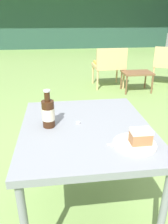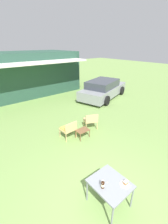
% 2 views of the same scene
% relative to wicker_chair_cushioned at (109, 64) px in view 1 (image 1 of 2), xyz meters
% --- Properties ---
extents(ground_plane, '(60.00, 60.00, 0.00)m').
position_rel_wicker_chair_cushioned_xyz_m(ground_plane, '(-0.86, -2.99, -0.46)').
color(ground_plane, '#7A9E51').
extents(cabin_building, '(10.28, 5.40, 3.07)m').
position_rel_wicker_chair_cushioned_xyz_m(cabin_building, '(-0.25, 7.63, 1.08)').
color(cabin_building, '#284C3D').
rests_on(cabin_building, ground_plane).
extents(wicker_chair_cushioned, '(0.59, 0.53, 0.77)m').
position_rel_wicker_chair_cushioned_xyz_m(wicker_chair_cushioned, '(0.00, 0.00, 0.00)').
color(wicker_chair_cushioned, tan).
rests_on(wicker_chair_cushioned, ground_plane).
extents(wicker_chair_plain, '(0.74, 0.71, 0.77)m').
position_rel_wicker_chair_cushioned_xyz_m(wicker_chair_plain, '(1.21, -0.01, -0.00)').
color(wicker_chair_plain, tan).
rests_on(wicker_chair_plain, ground_plane).
extents(garden_side_table, '(0.54, 0.38, 0.37)m').
position_rel_wicker_chair_cushioned_xyz_m(garden_side_table, '(0.46, -0.35, -0.14)').
color(garden_side_table, brown).
rests_on(garden_side_table, ground_plane).
extents(patio_table, '(0.78, 0.89, 0.71)m').
position_rel_wicker_chair_cushioned_xyz_m(patio_table, '(-0.86, -2.99, 0.18)').
color(patio_table, gray).
rests_on(patio_table, ground_plane).
extents(cake_on_plate, '(0.22, 0.22, 0.09)m').
position_rel_wicker_chair_cushioned_xyz_m(cake_on_plate, '(-0.62, -3.23, 0.27)').
color(cake_on_plate, silver).
rests_on(cake_on_plate, patio_table).
extents(cola_bottle_near, '(0.08, 0.08, 0.23)m').
position_rel_wicker_chair_cushioned_xyz_m(cola_bottle_near, '(-1.08, -2.96, 0.33)').
color(cola_bottle_near, '#381E0F').
rests_on(cola_bottle_near, patio_table).
extents(fork, '(0.17, 0.01, 0.01)m').
position_rel_wicker_chair_cushioned_xyz_m(fork, '(-0.69, -3.21, 0.25)').
color(fork, silver).
rests_on(fork, patio_table).
extents(loose_bottle_cap, '(0.03, 0.03, 0.01)m').
position_rel_wicker_chair_cushioned_xyz_m(loose_bottle_cap, '(-0.90, -2.95, 0.25)').
color(loose_bottle_cap, silver).
rests_on(loose_bottle_cap, patio_table).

